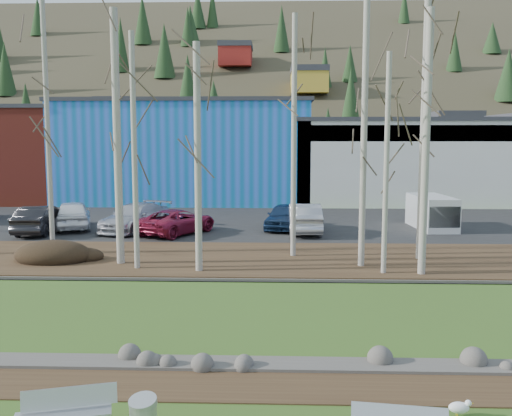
{
  "coord_description": "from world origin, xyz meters",
  "views": [
    {
      "loc": [
        1.44,
        -9.51,
        5.24
      ],
      "look_at": [
        0.65,
        12.81,
        2.5
      ],
      "focal_mm": 40.0,
      "sensor_mm": 36.0,
      "label": 1
    }
  ],
  "objects_px": {
    "bench_intact": "(65,413)",
    "van_white": "(433,213)",
    "car_4": "(284,216)",
    "car_3": "(135,217)",
    "seagull": "(460,407)",
    "car_0": "(73,214)",
    "car_5": "(304,218)",
    "car_2": "(177,221)",
    "car_1": "(41,219)"
  },
  "relations": [
    {
      "from": "bench_intact",
      "to": "van_white",
      "type": "height_order",
      "value": "van_white"
    },
    {
      "from": "car_4",
      "to": "van_white",
      "type": "distance_m",
      "value": 8.41
    },
    {
      "from": "car_3",
      "to": "van_white",
      "type": "relative_size",
      "value": 1.19
    },
    {
      "from": "seagull",
      "to": "car_4",
      "type": "height_order",
      "value": "car_4"
    },
    {
      "from": "bench_intact",
      "to": "car_0",
      "type": "xyz_separation_m",
      "value": [
        -7.8,
        22.18,
        0.53
      ]
    },
    {
      "from": "car_4",
      "to": "car_5",
      "type": "distance_m",
      "value": 1.6
    },
    {
      "from": "bench_intact",
      "to": "car_3",
      "type": "bearing_deg",
      "value": 84.77
    },
    {
      "from": "van_white",
      "to": "seagull",
      "type": "bearing_deg",
      "value": -107.52
    },
    {
      "from": "seagull",
      "to": "car_0",
      "type": "height_order",
      "value": "car_0"
    },
    {
      "from": "seagull",
      "to": "van_white",
      "type": "bearing_deg",
      "value": 80.4
    },
    {
      "from": "seagull",
      "to": "car_0",
      "type": "bearing_deg",
      "value": 129.39
    },
    {
      "from": "car_0",
      "to": "car_3",
      "type": "height_order",
      "value": "car_0"
    },
    {
      "from": "car_0",
      "to": "car_4",
      "type": "height_order",
      "value": "car_0"
    },
    {
      "from": "car_0",
      "to": "van_white",
      "type": "height_order",
      "value": "van_white"
    },
    {
      "from": "car_0",
      "to": "car_2",
      "type": "bearing_deg",
      "value": 147.23
    },
    {
      "from": "bench_intact",
      "to": "car_5",
      "type": "xyz_separation_m",
      "value": [
        5.26,
        21.3,
        0.52
      ]
    },
    {
      "from": "car_2",
      "to": "car_4",
      "type": "height_order",
      "value": "car_4"
    },
    {
      "from": "bench_intact",
      "to": "car_5",
      "type": "distance_m",
      "value": 21.94
    },
    {
      "from": "bench_intact",
      "to": "car_1",
      "type": "distance_m",
      "value": 22.46
    },
    {
      "from": "car_1",
      "to": "seagull",
      "type": "bearing_deg",
      "value": 126.58
    },
    {
      "from": "seagull",
      "to": "car_3",
      "type": "distance_m",
      "value": 23.52
    },
    {
      "from": "car_0",
      "to": "seagull",
      "type": "bearing_deg",
      "value": 106.88
    },
    {
      "from": "car_2",
      "to": "car_1",
      "type": "bearing_deg",
      "value": 28.7
    },
    {
      "from": "car_4",
      "to": "van_white",
      "type": "xyz_separation_m",
      "value": [
        8.4,
        0.36,
        0.21
      ]
    },
    {
      "from": "car_3",
      "to": "car_4",
      "type": "xyz_separation_m",
      "value": [
        8.26,
        0.92,
        -0.03
      ]
    },
    {
      "from": "bench_intact",
      "to": "seagull",
      "type": "xyz_separation_m",
      "value": [
        7.21,
        0.92,
        -0.23
      ]
    },
    {
      "from": "car_2",
      "to": "seagull",
      "type": "bearing_deg",
      "value": 142.76
    },
    {
      "from": "car_1",
      "to": "car_2",
      "type": "xyz_separation_m",
      "value": [
        7.43,
        0.0,
        -0.08
      ]
    },
    {
      "from": "car_0",
      "to": "car_5",
      "type": "distance_m",
      "value": 13.09
    },
    {
      "from": "seagull",
      "to": "car_0",
      "type": "distance_m",
      "value": 26.03
    },
    {
      "from": "car_4",
      "to": "bench_intact",
      "type": "bearing_deg",
      "value": -88.49
    },
    {
      "from": "car_4",
      "to": "car_5",
      "type": "xyz_separation_m",
      "value": [
        1.09,
        -1.16,
        0.08
      ]
    },
    {
      "from": "seagull",
      "to": "van_white",
      "type": "distance_m",
      "value": 22.56
    },
    {
      "from": "seagull",
      "to": "car_4",
      "type": "bearing_deg",
      "value": 102.2
    },
    {
      "from": "seagull",
      "to": "car_2",
      "type": "height_order",
      "value": "car_2"
    },
    {
      "from": "car_3",
      "to": "car_5",
      "type": "distance_m",
      "value": 9.35
    },
    {
      "from": "car_5",
      "to": "bench_intact",
      "type": "bearing_deg",
      "value": 75.56
    },
    {
      "from": "car_5",
      "to": "seagull",
      "type": "bearing_deg",
      "value": 94.89
    },
    {
      "from": "car_2",
      "to": "car_5",
      "type": "bearing_deg",
      "value": -145.29
    },
    {
      "from": "bench_intact",
      "to": "car_4",
      "type": "height_order",
      "value": "car_4"
    },
    {
      "from": "seagull",
      "to": "car_1",
      "type": "height_order",
      "value": "car_1"
    },
    {
      "from": "car_0",
      "to": "car_1",
      "type": "relative_size",
      "value": 1.04
    },
    {
      "from": "bench_intact",
      "to": "seagull",
      "type": "distance_m",
      "value": 7.27
    },
    {
      "from": "bench_intact",
      "to": "car_0",
      "type": "distance_m",
      "value": 23.52
    },
    {
      "from": "van_white",
      "to": "bench_intact",
      "type": "bearing_deg",
      "value": -122.6
    },
    {
      "from": "car_0",
      "to": "car_2",
      "type": "distance_m",
      "value": 6.43
    },
    {
      "from": "car_0",
      "to": "car_1",
      "type": "bearing_deg",
      "value": 34.82
    },
    {
      "from": "car_2",
      "to": "car_4",
      "type": "xyz_separation_m",
      "value": [
        5.74,
        1.88,
        0.04
      ]
    },
    {
      "from": "car_0",
      "to": "car_3",
      "type": "bearing_deg",
      "value": 151.87
    },
    {
      "from": "car_2",
      "to": "van_white",
      "type": "bearing_deg",
      "value": -142.31
    }
  ]
}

